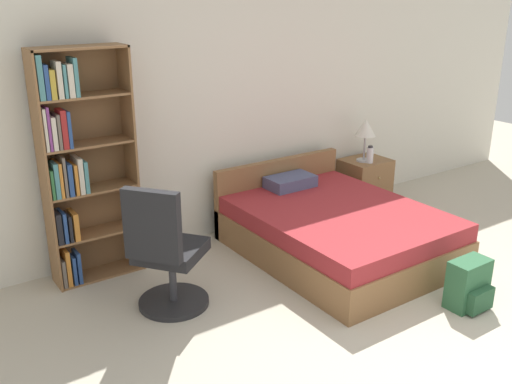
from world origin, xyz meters
The scene contains 8 objects.
wall_back centered at (0.00, 3.23, 1.30)m, with size 9.00×0.06×2.60m.
bookshelf centered at (-1.71, 2.98, 1.05)m, with size 0.77×0.28×2.00m.
bed centered at (0.42, 2.13, 0.25)m, with size 1.55×1.99×0.73m.
office_chair centered at (-1.36, 2.08, 0.48)m, with size 0.72×0.71×1.08m.
nightstand centered at (1.63, 2.93, 0.27)m, with size 0.53×0.46×0.55m.
table_lamp centered at (1.56, 2.91, 0.92)m, with size 0.23×0.23×0.49m.
water_bottle centered at (1.57, 2.82, 0.64)m, with size 0.08×0.08×0.20m.
backpack_green centered at (0.65, 0.76, 0.19)m, with size 0.34×0.26×0.41m.
Camera 1 is at (-3.04, -1.60, 2.43)m, focal length 40.00 mm.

